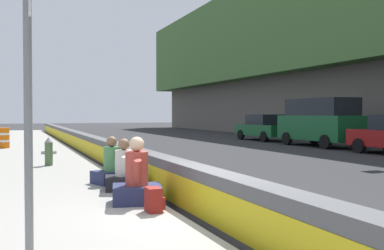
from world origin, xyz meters
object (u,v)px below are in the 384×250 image
seated_person_middle (124,174)px  parked_car_midline (264,127)px  backpack (154,200)px  fire_hydrant (49,151)px  seated_person_foreground (137,182)px  construction_barrel (4,138)px  parked_car_fourth (320,121)px  seated_person_rear (112,169)px  route_sign_post (28,69)px

seated_person_middle → parked_car_midline: size_ratio=0.24×
backpack → fire_hydrant: bearing=8.5°
fire_hydrant → seated_person_foreground: size_ratio=0.74×
fire_hydrant → construction_barrel: (8.11, 1.46, 0.03)m
fire_hydrant → construction_barrel: construction_barrel is taller
fire_hydrant → seated_person_foreground: bearing=-171.0°
seated_person_foreground → parked_car_fourth: bearing=-48.5°
fire_hydrant → seated_person_rear: (-4.25, -1.09, -0.11)m
route_sign_post → parked_car_fourth: (14.25, -15.00, -0.86)m
route_sign_post → parked_car_midline: (20.03, -15.02, -1.35)m
route_sign_post → backpack: size_ratio=9.00×
route_sign_post → seated_person_middle: size_ratio=3.34×
seated_person_middle → parked_car_midline: (15.91, -13.03, 0.39)m
seated_person_foreground → construction_barrel: (14.76, 2.51, 0.11)m
route_sign_post → seated_person_middle: (4.12, -1.99, -1.73)m
backpack → parked_car_midline: (18.18, -13.06, 0.53)m
seated_person_rear → parked_car_midline: 19.89m
fire_hydrant → seated_person_rear: 4.39m
seated_person_rear → route_sign_post: bearing=159.2°
seated_person_foreground → seated_person_middle: size_ratio=1.10×
construction_barrel → seated_person_rear: bearing=-168.4°
parked_car_fourth → parked_car_midline: (5.77, -0.02, -0.49)m
seated_person_rear → parked_car_fourth: 16.01m
backpack → seated_person_foreground: bearing=5.0°
route_sign_post → backpack: (1.85, -1.95, -1.88)m
seated_person_foreground → backpack: size_ratio=2.98×
seated_person_middle → parked_car_fourth: (10.14, -13.01, 0.88)m
route_sign_post → parked_car_midline: route_sign_post is taller
seated_person_foreground → fire_hydrant: bearing=9.0°
fire_hydrant → seated_person_foreground: seated_person_foreground is taller
seated_person_middle → backpack: bearing=179.2°
seated_person_middle → parked_car_midline: bearing=-39.3°
seated_person_foreground → seated_person_rear: (2.40, -0.04, -0.03)m
fire_hydrant → seated_person_middle: size_ratio=0.82×
backpack → construction_barrel: (15.58, 2.58, 0.28)m
route_sign_post → seated_person_rear: bearing=-20.8°
seated_person_middle → parked_car_fourth: parked_car_fourth is taller
route_sign_post → seated_person_foreground: size_ratio=3.02×
seated_person_foreground → seated_person_rear: 2.40m
seated_person_rear → seated_person_middle: bearing=-176.1°
route_sign_post → seated_person_foreground: bearing=-35.2°
parked_car_fourth → seated_person_middle: bearing=127.9°
seated_person_rear → backpack: bearing=-179.5°
parked_car_midline → backpack: bearing=144.3°
fire_hydrant → seated_person_rear: size_ratio=0.81×
backpack → parked_car_midline: parked_car_midline is taller
construction_barrel → parked_car_fourth: size_ratio=0.19×
fire_hydrant → backpack: bearing=-171.5°
backpack → route_sign_post: bearing=133.4°
seated_person_middle → seated_person_rear: size_ratio=1.00×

